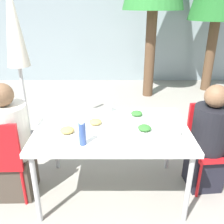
# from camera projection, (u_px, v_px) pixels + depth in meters

# --- Properties ---
(ground_plane) EXTENTS (24.00, 24.00, 0.00)m
(ground_plane) POSITION_uv_depth(u_px,v_px,m) (112.00, 190.00, 2.56)
(ground_plane) COLOR gray
(building_facade) EXTENTS (10.00, 0.20, 3.00)m
(building_facade) POSITION_uv_depth(u_px,v_px,m) (112.00, 16.00, 5.70)
(building_facade) COLOR #89999E
(building_facade) RESTS_ON ground
(dining_table) EXTENTS (1.38, 0.90, 0.73)m
(dining_table) POSITION_uv_depth(u_px,v_px,m) (112.00, 132.00, 2.29)
(dining_table) COLOR white
(dining_table) RESTS_ON ground
(chair_left) EXTENTS (0.41, 0.41, 0.85)m
(chair_left) POSITION_uv_depth(u_px,v_px,m) (3.00, 155.00, 2.27)
(chair_left) COLOR red
(chair_left) RESTS_ON ground
(person_left) EXTENTS (0.37, 0.37, 1.15)m
(person_left) POSITION_uv_depth(u_px,v_px,m) (11.00, 147.00, 2.33)
(person_left) COLOR #473D33
(person_left) RESTS_ON ground
(chair_right) EXTENTS (0.44, 0.44, 0.85)m
(chair_right) POSITION_uv_depth(u_px,v_px,m) (209.00, 139.00, 2.52)
(chair_right) COLOR red
(chair_right) RESTS_ON ground
(person_right) EXTENTS (0.34, 0.34, 1.10)m
(person_right) POSITION_uv_depth(u_px,v_px,m) (208.00, 142.00, 2.44)
(person_right) COLOR black
(person_right) RESTS_ON ground
(closed_umbrella) EXTENTS (0.36, 0.36, 2.07)m
(closed_umbrella) POSITION_uv_depth(u_px,v_px,m) (15.00, 34.00, 2.95)
(closed_umbrella) COLOR #333333
(closed_umbrella) RESTS_ON ground
(plate_0) EXTENTS (0.21, 0.21, 0.06)m
(plate_0) POSITION_uv_depth(u_px,v_px,m) (96.00, 123.00, 2.29)
(plate_0) COLOR white
(plate_0) RESTS_ON dining_table
(plate_1) EXTENTS (0.22, 0.22, 0.06)m
(plate_1) POSITION_uv_depth(u_px,v_px,m) (67.00, 132.00, 2.14)
(plate_1) COLOR white
(plate_1) RESTS_ON dining_table
(plate_2) EXTENTS (0.21, 0.21, 0.06)m
(plate_2) POSITION_uv_depth(u_px,v_px,m) (144.00, 129.00, 2.18)
(plate_2) COLOR white
(plate_2) RESTS_ON dining_table
(plate_3) EXTENTS (0.21, 0.21, 0.06)m
(plate_3) POSITION_uv_depth(u_px,v_px,m) (137.00, 115.00, 2.47)
(plate_3) COLOR white
(plate_3) RESTS_ON dining_table
(bottle) EXTENTS (0.06, 0.06, 0.20)m
(bottle) POSITION_uv_depth(u_px,v_px,m) (82.00, 133.00, 1.95)
(bottle) COLOR #334C8E
(bottle) RESTS_ON dining_table
(drinking_cup) EXTENTS (0.08, 0.08, 0.10)m
(drinking_cup) POSITION_uv_depth(u_px,v_px,m) (109.00, 107.00, 2.57)
(drinking_cup) COLOR white
(drinking_cup) RESTS_ON dining_table
(salad_bowl) EXTENTS (0.16, 0.16, 0.05)m
(salad_bowl) POSITION_uv_depth(u_px,v_px,m) (172.00, 132.00, 2.12)
(salad_bowl) COLOR white
(salad_bowl) RESTS_ON dining_table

